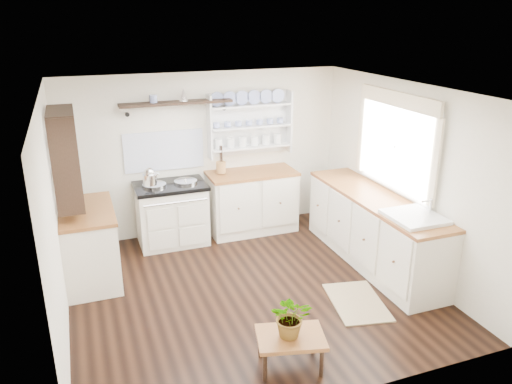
# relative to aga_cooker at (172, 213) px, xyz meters

# --- Properties ---
(floor) EXTENTS (4.00, 3.80, 0.01)m
(floor) POSITION_rel_aga_cooker_xyz_m (0.58, -1.57, -0.44)
(floor) COLOR black
(floor) RESTS_ON ground
(wall_back) EXTENTS (4.00, 0.02, 2.30)m
(wall_back) POSITION_rel_aga_cooker_xyz_m (0.58, 0.33, 0.71)
(wall_back) COLOR silver
(wall_back) RESTS_ON ground
(wall_right) EXTENTS (0.02, 3.80, 2.30)m
(wall_right) POSITION_rel_aga_cooker_xyz_m (2.58, -1.57, 0.71)
(wall_right) COLOR silver
(wall_right) RESTS_ON ground
(wall_left) EXTENTS (0.02, 3.80, 2.30)m
(wall_left) POSITION_rel_aga_cooker_xyz_m (-1.42, -1.57, 0.71)
(wall_left) COLOR silver
(wall_left) RESTS_ON ground
(ceiling) EXTENTS (4.00, 3.80, 0.01)m
(ceiling) POSITION_rel_aga_cooker_xyz_m (0.58, -1.57, 1.86)
(ceiling) COLOR white
(ceiling) RESTS_ON wall_back
(window) EXTENTS (0.08, 1.55, 1.22)m
(window) POSITION_rel_aga_cooker_xyz_m (2.53, -1.42, 1.13)
(window) COLOR white
(window) RESTS_ON wall_right
(aga_cooker) EXTENTS (0.96, 0.67, 0.89)m
(aga_cooker) POSITION_rel_aga_cooker_xyz_m (0.00, 0.00, 0.00)
(aga_cooker) COLOR #EEE5CE
(aga_cooker) RESTS_ON floor
(back_cabinets) EXTENTS (1.27, 0.63, 0.90)m
(back_cabinets) POSITION_rel_aga_cooker_xyz_m (1.18, 0.03, 0.02)
(back_cabinets) COLOR #EEE5CD
(back_cabinets) RESTS_ON floor
(right_cabinets) EXTENTS (0.62, 2.43, 0.90)m
(right_cabinets) POSITION_rel_aga_cooker_xyz_m (2.28, -1.47, 0.02)
(right_cabinets) COLOR #EEE5CD
(right_cabinets) RESTS_ON floor
(belfast_sink) EXTENTS (0.55, 0.60, 0.45)m
(belfast_sink) POSITION_rel_aga_cooker_xyz_m (2.28, -2.22, 0.36)
(belfast_sink) COLOR white
(belfast_sink) RESTS_ON right_cabinets
(left_cabinets) EXTENTS (0.62, 1.13, 0.90)m
(left_cabinets) POSITION_rel_aga_cooker_xyz_m (-1.12, -0.67, 0.02)
(left_cabinets) COLOR #EEE5CD
(left_cabinets) RESTS_ON floor
(plate_rack) EXTENTS (1.20, 0.22, 0.90)m
(plate_rack) POSITION_rel_aga_cooker_xyz_m (1.23, 0.29, 1.12)
(plate_rack) COLOR white
(plate_rack) RESTS_ON wall_back
(high_shelf) EXTENTS (1.50, 0.29, 0.16)m
(high_shelf) POSITION_rel_aga_cooker_xyz_m (0.18, 0.21, 1.47)
(high_shelf) COLOR black
(high_shelf) RESTS_ON wall_back
(left_shelving) EXTENTS (0.28, 0.80, 1.05)m
(left_shelving) POSITION_rel_aga_cooker_xyz_m (-1.26, -0.67, 1.11)
(left_shelving) COLOR black
(left_shelving) RESTS_ON wall_left
(kettle) EXTENTS (0.18, 0.18, 0.22)m
(kettle) POSITION_rel_aga_cooker_xyz_m (-0.28, -0.12, 0.60)
(kettle) COLOR silver
(kettle) RESTS_ON aga_cooker
(utensil_crock) EXTENTS (0.14, 0.14, 0.16)m
(utensil_crock) POSITION_rel_aga_cooker_xyz_m (0.75, 0.11, 0.55)
(utensil_crock) COLOR #A8743D
(utensil_crock) RESTS_ON back_cabinets
(center_table) EXTENTS (0.69, 0.56, 0.33)m
(center_table) POSITION_rel_aga_cooker_xyz_m (0.47, -2.97, -0.16)
(center_table) COLOR brown
(center_table) RESTS_ON floor
(potted_plant) EXTENTS (0.45, 0.42, 0.40)m
(potted_plant) POSITION_rel_aga_cooker_xyz_m (0.47, -2.97, 0.09)
(potted_plant) COLOR #3F7233
(potted_plant) RESTS_ON center_table
(floor_rug) EXTENTS (0.70, 0.94, 0.02)m
(floor_rug) POSITION_rel_aga_cooker_xyz_m (1.60, -2.26, -0.43)
(floor_rug) COLOR #917854
(floor_rug) RESTS_ON floor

